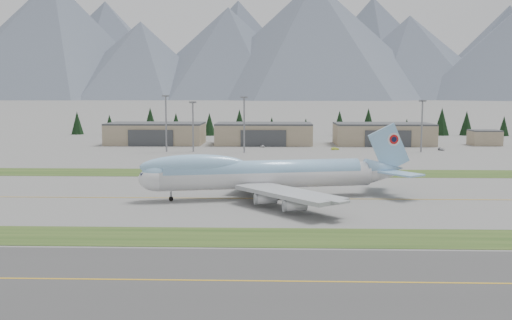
{
  "coord_description": "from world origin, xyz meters",
  "views": [
    {
      "loc": [
        -9.8,
        -138.2,
        25.87
      ],
      "look_at": [
        -14.64,
        13.29,
        8.0
      ],
      "focal_mm": 40.0,
      "sensor_mm": 36.0,
      "label": 1
    }
  ],
  "objects_px": {
    "hangar_center": "(264,134)",
    "service_vehicle_a": "(262,147)",
    "hangar_right": "(383,134)",
    "service_vehicle_b": "(335,150)",
    "service_vehicle_c": "(441,150)",
    "boeing_747_freighter": "(264,174)",
    "hangar_left": "(156,133)"
  },
  "relations": [
    {
      "from": "hangar_right",
      "to": "service_vehicle_c",
      "type": "distance_m",
      "value": 35.83
    },
    {
      "from": "service_vehicle_a",
      "to": "hangar_right",
      "type": "bearing_deg",
      "value": -13.12
    },
    {
      "from": "service_vehicle_a",
      "to": "service_vehicle_c",
      "type": "relative_size",
      "value": 0.75
    },
    {
      "from": "hangar_center",
      "to": "hangar_right",
      "type": "bearing_deg",
      "value": 0.0
    },
    {
      "from": "hangar_left",
      "to": "service_vehicle_c",
      "type": "distance_m",
      "value": 139.06
    },
    {
      "from": "boeing_747_freighter",
      "to": "service_vehicle_c",
      "type": "xyz_separation_m",
      "value": [
        78.32,
        120.25,
        -6.04
      ]
    },
    {
      "from": "service_vehicle_a",
      "to": "service_vehicle_c",
      "type": "bearing_deg",
      "value": -36.78
    },
    {
      "from": "hangar_right",
      "to": "service_vehicle_a",
      "type": "height_order",
      "value": "hangar_right"
    },
    {
      "from": "hangar_left",
      "to": "service_vehicle_b",
      "type": "distance_m",
      "value": 92.68
    },
    {
      "from": "hangar_left",
      "to": "service_vehicle_a",
      "type": "height_order",
      "value": "hangar_left"
    },
    {
      "from": "hangar_center",
      "to": "boeing_747_freighter",
      "type": "bearing_deg",
      "value": -88.97
    },
    {
      "from": "hangar_left",
      "to": "hangar_center",
      "type": "bearing_deg",
      "value": 0.0
    },
    {
      "from": "service_vehicle_b",
      "to": "service_vehicle_c",
      "type": "distance_m",
      "value": 47.95
    },
    {
      "from": "hangar_center",
      "to": "service_vehicle_b",
      "type": "height_order",
      "value": "hangar_center"
    },
    {
      "from": "boeing_747_freighter",
      "to": "service_vehicle_a",
      "type": "distance_m",
      "value": 132.66
    },
    {
      "from": "hangar_left",
      "to": "service_vehicle_b",
      "type": "height_order",
      "value": "hangar_left"
    },
    {
      "from": "boeing_747_freighter",
      "to": "hangar_center",
      "type": "height_order",
      "value": "boeing_747_freighter"
    },
    {
      "from": "hangar_right",
      "to": "boeing_747_freighter",
      "type": "bearing_deg",
      "value": -111.07
    },
    {
      "from": "hangar_left",
      "to": "service_vehicle_b",
      "type": "xyz_separation_m",
      "value": [
        88.05,
        -28.42,
        -5.39
      ]
    },
    {
      "from": "hangar_center",
      "to": "service_vehicle_a",
      "type": "distance_m",
      "value": 17.17
    },
    {
      "from": "service_vehicle_b",
      "to": "service_vehicle_c",
      "type": "relative_size",
      "value": 0.88
    },
    {
      "from": "hangar_left",
      "to": "hangar_right",
      "type": "bearing_deg",
      "value": 0.0
    },
    {
      "from": "hangar_right",
      "to": "hangar_center",
      "type": "bearing_deg",
      "value": 180.0
    },
    {
      "from": "boeing_747_freighter",
      "to": "service_vehicle_c",
      "type": "relative_size",
      "value": 16.85
    },
    {
      "from": "hangar_center",
      "to": "hangar_right",
      "type": "relative_size",
      "value": 1.0
    },
    {
      "from": "boeing_747_freighter",
      "to": "hangar_left",
      "type": "height_order",
      "value": "boeing_747_freighter"
    },
    {
      "from": "hangar_center",
      "to": "hangar_right",
      "type": "distance_m",
      "value": 60.0
    },
    {
      "from": "hangar_left",
      "to": "service_vehicle_a",
      "type": "xyz_separation_m",
      "value": [
        54.64,
        -16.29,
        -5.39
      ]
    },
    {
      "from": "hangar_center",
      "to": "service_vehicle_a",
      "type": "relative_size",
      "value": 15.36
    },
    {
      "from": "hangar_right",
      "to": "service_vehicle_c",
      "type": "height_order",
      "value": "hangar_right"
    },
    {
      "from": "service_vehicle_c",
      "to": "hangar_left",
      "type": "bearing_deg",
      "value": 158.49
    },
    {
      "from": "boeing_747_freighter",
      "to": "service_vehicle_a",
      "type": "height_order",
      "value": "boeing_747_freighter"
    }
  ]
}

